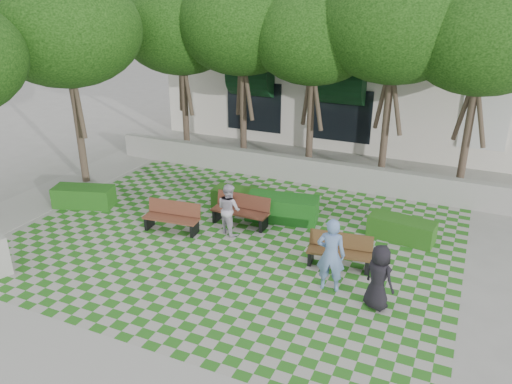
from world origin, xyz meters
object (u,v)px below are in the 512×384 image
at_px(hedge_midright, 282,208).
at_px(hedge_midleft, 242,199).
at_px(person_white, 229,209).
at_px(bench_mid, 241,211).
at_px(hedge_east, 401,229).
at_px(person_blue, 331,255).
at_px(bench_west, 172,217).
at_px(person_dark, 379,277).
at_px(hedge_west, 84,197).
at_px(bench_east, 340,251).

distance_m(hedge_midright, hedge_midleft, 1.48).
bearing_deg(hedge_midleft, person_white, -76.74).
height_order(bench_mid, hedge_east, bench_mid).
bearing_deg(person_blue, person_white, -32.88).
xyz_separation_m(bench_west, person_dark, (6.19, -1.34, 0.35)).
xyz_separation_m(bench_mid, person_blue, (3.39, -2.27, 0.47)).
relative_size(hedge_midleft, hedge_west, 0.98).
bearing_deg(bench_mid, bench_west, -143.74).
relative_size(bench_west, hedge_midleft, 0.91).
height_order(hedge_midleft, person_blue, person_blue).
height_order(bench_west, hedge_west, bench_west).
bearing_deg(bench_mid, hedge_midright, 38.85).
height_order(hedge_east, person_white, person_white).
bearing_deg(bench_east, person_white, 164.81).
bearing_deg(person_white, bench_mid, -70.17).
height_order(bench_mid, bench_west, bench_mid).
relative_size(bench_east, hedge_east, 0.92).
distance_m(hedge_east, person_blue, 3.47).
bearing_deg(hedge_east, bench_mid, -168.02).
bearing_deg(hedge_midleft, hedge_east, -0.65).
xyz_separation_m(person_blue, person_white, (-3.45, 1.62, -0.15)).
bearing_deg(hedge_midleft, person_dark, -35.27).
bearing_deg(bench_west, hedge_west, 169.05).
xyz_separation_m(bench_west, person_white, (1.58, 0.53, 0.34)).
relative_size(bench_mid, hedge_midright, 0.80).
relative_size(hedge_midleft, person_dark, 1.22).
relative_size(hedge_midleft, person_white, 1.23).
relative_size(hedge_midright, hedge_midleft, 1.16).
height_order(bench_east, hedge_midright, bench_east).
distance_m(hedge_west, person_dark, 9.90).
height_order(bench_mid, person_dark, person_dark).
height_order(bench_east, bench_mid, bench_mid).
distance_m(bench_mid, person_white, 0.73).
distance_m(bench_east, bench_mid, 3.51).
bearing_deg(hedge_midleft, hedge_west, -158.26).
distance_m(bench_east, person_blue, 1.23).
relative_size(bench_mid, hedge_east, 0.96).
bearing_deg(hedge_east, hedge_west, -169.30).
bearing_deg(hedge_east, person_blue, -109.34).
distance_m(bench_east, hedge_midright, 3.02).
xyz_separation_m(bench_mid, hedge_east, (4.52, 0.96, -0.12)).
distance_m(hedge_midright, hedge_west, 6.43).
xyz_separation_m(bench_east, person_blue, (0.07, -1.13, 0.50)).
distance_m(hedge_east, hedge_midright, 3.52).
relative_size(hedge_east, person_blue, 0.99).
bearing_deg(hedge_west, bench_west, -4.91).
distance_m(hedge_midleft, hedge_west, 5.11).
bearing_deg(hedge_west, hedge_midleft, 21.74).
bearing_deg(person_blue, bench_west, -19.94).
xyz_separation_m(bench_west, hedge_midleft, (1.18, 2.20, -0.09)).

